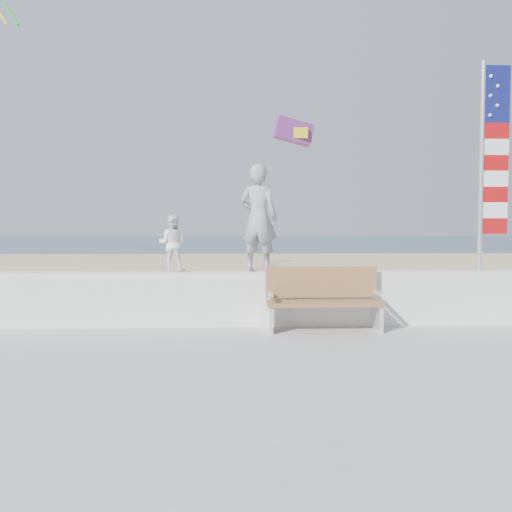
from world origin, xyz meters
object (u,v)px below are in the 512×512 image
(adult, at_px, (258,218))
(child, at_px, (172,243))
(flag, at_px, (489,157))
(bench, at_px, (323,298))

(adult, bearing_deg, child, 22.61)
(child, xyz_separation_m, flag, (5.29, -0.00, 1.44))
(child, relative_size, bench, 0.52)
(adult, xyz_separation_m, flag, (3.87, -0.00, 1.03))
(child, bearing_deg, flag, -174.57)
(adult, distance_m, bench, 1.69)
(bench, bearing_deg, adult, 155.74)
(adult, xyz_separation_m, bench, (1.01, -0.45, -1.28))
(flag, bearing_deg, bench, -170.97)
(adult, distance_m, flag, 4.00)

